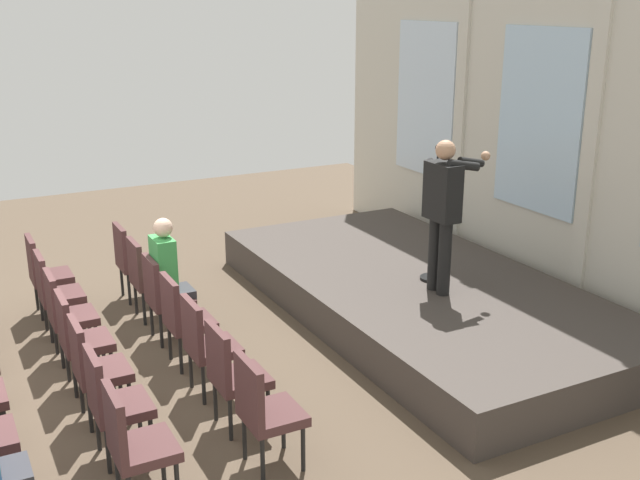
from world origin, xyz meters
name	(u,v)px	position (x,y,z in m)	size (l,w,h in m)	color
ground_plane	(25,399)	(0.00, 0.00, 0.00)	(15.65, 15.65, 0.00)	brown
rear_partition	(545,118)	(0.04, 6.01, 2.17)	(8.66, 0.14, 4.34)	beige
stage_platform	(420,295)	(0.00, 4.36, 0.22)	(5.45, 2.72, 0.45)	#3F3833
speaker	(443,206)	(0.46, 4.28, 1.42)	(0.51, 0.69, 1.67)	black
mic_stand	(433,251)	(0.12, 4.43, 0.79)	(0.28, 0.28, 1.56)	black
chair_r0_c0	(131,257)	(-1.99, 1.52, 0.53)	(0.46, 0.44, 0.94)	black
chair_r0_c1	(146,274)	(-1.33, 1.52, 0.53)	(0.46, 0.44, 0.94)	black
chair_r0_c2	(163,293)	(-0.66, 1.52, 0.53)	(0.46, 0.44, 0.94)	black
audience_r0_c2	(169,273)	(-0.66, 1.60, 0.75)	(0.36, 0.39, 1.35)	#2D2D33
chair_r0_c3	(182,315)	(0.00, 1.52, 0.53)	(0.46, 0.44, 0.94)	black
chair_r0_c4	(205,341)	(0.66, 1.52, 0.53)	(0.46, 0.44, 0.94)	black
chair_r0_c5	(232,371)	(1.33, 1.52, 0.53)	(0.46, 0.44, 0.94)	black
chair_r0_c6	(263,407)	(1.99, 1.52, 0.53)	(0.46, 0.44, 0.94)	black
chair_r1_c0	(44,270)	(-1.99, 0.52, 0.53)	(0.46, 0.44, 0.94)	black
chair_r1_c1	(54,289)	(-1.33, 0.52, 0.53)	(0.46, 0.44, 0.94)	black
chair_r1_c2	(65,310)	(-0.66, 0.52, 0.53)	(0.46, 0.44, 0.94)	black
chair_r1_c3	(78,335)	(0.00, 0.52, 0.53)	(0.46, 0.44, 0.94)	black
chair_r1_c4	(93,364)	(0.66, 0.52, 0.53)	(0.46, 0.44, 0.94)	black
chair_r1_c5	(111,398)	(1.33, 0.52, 0.53)	(0.46, 0.44, 0.94)	black
chair_r1_c6	(133,440)	(1.99, 0.52, 0.53)	(0.46, 0.44, 0.94)	black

